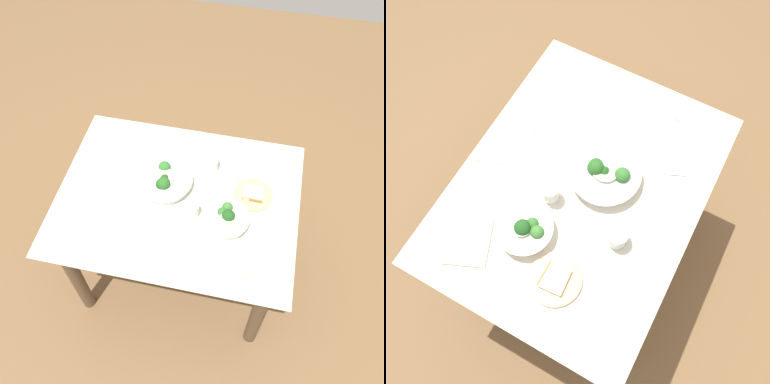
% 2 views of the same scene
% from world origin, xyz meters
% --- Properties ---
extents(ground_plane, '(6.00, 6.00, 0.00)m').
position_xyz_m(ground_plane, '(0.00, 0.00, 0.00)').
color(ground_plane, brown).
extents(dining_table, '(1.18, 0.91, 0.76)m').
position_xyz_m(dining_table, '(0.00, 0.00, 0.63)').
color(dining_table, beige).
rests_on(dining_table, ground_plane).
extents(broccoli_bowl_far, '(0.28, 0.28, 0.10)m').
position_xyz_m(broccoli_bowl_far, '(-0.08, 0.06, 0.80)').
color(broccoli_bowl_far, white).
rests_on(broccoli_bowl_far, dining_table).
extents(broccoli_bowl_near, '(0.21, 0.21, 0.10)m').
position_xyz_m(broccoli_bowl_near, '(0.25, -0.09, 0.80)').
color(broccoli_bowl_near, white).
rests_on(broccoli_bowl_near, dining_table).
extents(bread_side_plate, '(0.19, 0.19, 0.03)m').
position_xyz_m(bread_side_plate, '(0.36, 0.09, 0.77)').
color(bread_side_plate, '#D6B27A').
rests_on(bread_side_plate, dining_table).
extents(water_glass_center, '(0.07, 0.07, 0.08)m').
position_xyz_m(water_glass_center, '(0.09, -0.08, 0.80)').
color(water_glass_center, silver).
rests_on(water_glass_center, dining_table).
extents(water_glass_side, '(0.08, 0.08, 0.08)m').
position_xyz_m(water_glass_side, '(0.12, 0.22, 0.80)').
color(water_glass_side, silver).
rests_on(water_glass_side, dining_table).
extents(fork_by_far_bowl, '(0.02, 0.09, 0.00)m').
position_xyz_m(fork_by_far_bowl, '(-0.46, 0.23, 0.77)').
color(fork_by_far_bowl, '#B7B7BC').
rests_on(fork_by_far_bowl, dining_table).
extents(fork_by_near_bowl, '(0.05, 0.10, 0.00)m').
position_xyz_m(fork_by_near_bowl, '(-0.22, 0.31, 0.77)').
color(fork_by_near_bowl, '#B7B7BC').
rests_on(fork_by_near_bowl, dining_table).
extents(table_knife_left, '(0.18, 0.07, 0.00)m').
position_xyz_m(table_knife_left, '(-0.19, -0.31, 0.77)').
color(table_knife_left, '#B7B7BC').
rests_on(table_knife_left, dining_table).
extents(table_knife_right, '(0.07, 0.20, 0.00)m').
position_xyz_m(table_knife_right, '(0.07, -0.35, 0.77)').
color(table_knife_right, '#B7B7BC').
rests_on(table_knife_right, dining_table).
extents(napkin_folded_upper, '(0.23, 0.22, 0.01)m').
position_xyz_m(napkin_folded_upper, '(0.39, -0.26, 0.77)').
color(napkin_folded_upper, '#B1A997').
rests_on(napkin_folded_upper, dining_table).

